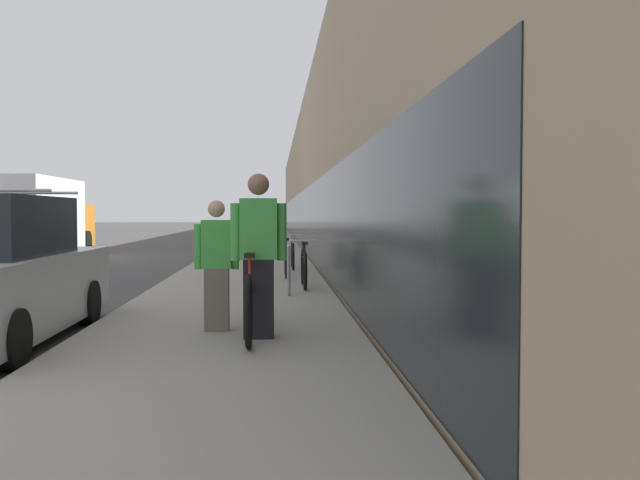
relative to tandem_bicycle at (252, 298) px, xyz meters
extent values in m
cube|color=gray|center=(-0.36, 18.28, -0.47)|extent=(3.32, 70.00, 0.12)
cube|color=tan|center=(6.35, 26.28, 2.38)|extent=(10.00, 70.00, 5.82)
cube|color=#1E2328|center=(1.39, 26.28, 0.72)|extent=(0.10, 63.00, 2.20)
torus|color=black|center=(0.00, 1.01, -0.02)|extent=(0.06, 0.77, 0.77)
torus|color=black|center=(0.00, -0.99, -0.02)|extent=(0.06, 0.77, 0.77)
cylinder|color=red|center=(0.00, 0.01, 0.21)|extent=(0.04, 1.71, 0.04)
cylinder|color=red|center=(0.00, -0.39, 0.10)|extent=(0.04, 1.01, 0.35)
cylinder|color=red|center=(0.00, -0.63, 0.37)|extent=(0.03, 0.03, 0.32)
cube|color=black|center=(0.00, -0.63, 0.53)|extent=(0.11, 0.22, 0.05)
cylinder|color=red|center=(0.00, 0.85, 0.38)|extent=(0.03, 0.03, 0.34)
cylinder|color=silver|center=(0.00, 0.85, 0.55)|extent=(0.52, 0.03, 0.03)
cube|color=black|center=(0.09, -0.35, 0.03)|extent=(0.34, 0.24, 0.88)
cube|color=#4CB74C|center=(0.09, -0.35, 0.81)|extent=(0.41, 0.24, 0.67)
cylinder|color=#4CB74C|center=(-0.17, -0.35, 0.77)|extent=(0.10, 0.10, 0.64)
cylinder|color=#4CB74C|center=(0.35, -0.35, 0.77)|extent=(0.10, 0.10, 0.64)
sphere|color=#936B51|center=(0.09, -0.35, 1.30)|extent=(0.24, 0.24, 0.24)
cube|color=#756B5B|center=(-0.42, 0.17, -0.04)|extent=(0.28, 0.21, 0.74)
cube|color=#4CB74C|center=(-0.42, 0.17, 0.62)|extent=(0.35, 0.21, 0.57)
cylinder|color=#4CB74C|center=(-0.63, 0.17, 0.59)|extent=(0.09, 0.09, 0.54)
cylinder|color=#4CB74C|center=(-0.20, 0.17, 0.59)|extent=(0.09, 0.09, 0.54)
sphere|color=tan|center=(-0.42, 0.17, 1.03)|extent=(0.20, 0.20, 0.20)
cylinder|color=gray|center=(0.51, 3.62, 0.00)|extent=(0.05, 0.05, 0.82)
cylinder|color=gray|center=(0.51, 4.17, 0.00)|extent=(0.05, 0.05, 0.82)
cylinder|color=gray|center=(0.51, 3.89, 0.41)|extent=(0.05, 0.55, 0.05)
torus|color=black|center=(0.81, 5.53, -0.06)|extent=(0.06, 0.69, 0.69)
torus|color=black|center=(0.81, 4.49, -0.06)|extent=(0.06, 0.69, 0.69)
cylinder|color=black|center=(0.81, 5.01, 0.15)|extent=(0.04, 0.89, 0.04)
cylinder|color=black|center=(0.81, 4.80, 0.05)|extent=(0.04, 0.54, 0.32)
cylinder|color=black|center=(0.81, 4.67, 0.29)|extent=(0.03, 0.03, 0.29)
cube|color=black|center=(0.81, 4.67, 0.43)|extent=(0.11, 0.22, 0.05)
cylinder|color=black|center=(0.81, 5.45, 0.30)|extent=(0.03, 0.03, 0.30)
cylinder|color=silver|center=(0.81, 5.45, 0.45)|extent=(0.52, 0.03, 0.03)
torus|color=black|center=(0.52, 7.70, -0.07)|extent=(0.06, 0.68, 0.68)
torus|color=black|center=(0.52, 6.65, -0.07)|extent=(0.06, 0.68, 0.68)
cylinder|color=red|center=(0.52, 7.17, 0.14)|extent=(0.04, 0.90, 0.04)
cylinder|color=red|center=(0.52, 6.96, 0.04)|extent=(0.04, 0.54, 0.31)
cylinder|color=red|center=(0.52, 6.84, 0.28)|extent=(0.03, 0.03, 0.28)
cube|color=black|center=(0.52, 6.84, 0.42)|extent=(0.11, 0.22, 0.05)
cylinder|color=red|center=(0.52, 7.62, 0.29)|extent=(0.03, 0.03, 0.30)
cylinder|color=silver|center=(0.52, 7.62, 0.44)|extent=(0.52, 0.03, 0.03)
torus|color=black|center=(0.72, 9.95, -0.08)|extent=(0.05, 0.66, 0.66)
torus|color=black|center=(0.72, 8.96, -0.08)|extent=(0.05, 0.66, 0.66)
cylinder|color=#B7BCC1|center=(0.72, 9.45, 0.12)|extent=(0.04, 0.85, 0.04)
cylinder|color=#B7BCC1|center=(0.72, 9.26, 0.03)|extent=(0.04, 0.51, 0.31)
cylinder|color=#B7BCC1|center=(0.72, 9.14, 0.26)|extent=(0.03, 0.03, 0.27)
cube|color=black|center=(0.72, 9.14, 0.40)|extent=(0.11, 0.22, 0.05)
cylinder|color=#B7BCC1|center=(0.72, 9.87, 0.27)|extent=(0.03, 0.03, 0.29)
cylinder|color=silver|center=(0.72, 9.87, 0.41)|extent=(0.52, 0.03, 0.03)
cylinder|color=black|center=(-2.26, 1.49, -0.23)|extent=(0.22, 0.60, 0.60)
cylinder|color=black|center=(-2.26, -1.33, -0.23)|extent=(0.22, 0.60, 0.60)
cube|color=orange|center=(-7.87, 19.42, 0.49)|extent=(2.10, 1.80, 1.58)
cube|color=white|center=(-7.87, 15.82, 0.92)|extent=(2.29, 5.40, 2.44)
cylinder|color=black|center=(-8.91, 18.95, -0.11)|extent=(0.28, 0.84, 0.84)
cylinder|color=black|center=(-6.83, 18.95, -0.11)|extent=(0.28, 0.84, 0.84)
cylinder|color=black|center=(-6.83, 14.74, -0.11)|extent=(0.28, 0.84, 0.84)
camera|label=1|loc=(0.27, -8.28, 0.99)|focal=40.00mm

